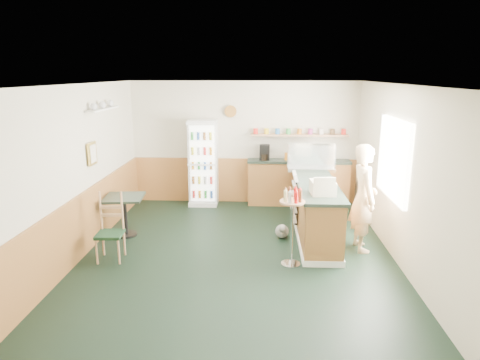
# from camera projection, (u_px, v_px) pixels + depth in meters

# --- Properties ---
(ground) EXTENTS (6.00, 6.00, 0.00)m
(ground) POSITION_uv_depth(u_px,v_px,m) (237.00, 255.00, 6.93)
(ground) COLOR black
(ground) RESTS_ON ground
(room_envelope) EXTENTS (5.04, 6.02, 2.72)m
(room_envelope) POSITION_uv_depth(u_px,v_px,m) (226.00, 154.00, 7.28)
(room_envelope) COLOR beige
(room_envelope) RESTS_ON ground
(service_counter) EXTENTS (0.68, 3.01, 1.01)m
(service_counter) POSITION_uv_depth(u_px,v_px,m) (314.00, 209.00, 7.79)
(service_counter) COLOR #AA6E37
(service_counter) RESTS_ON ground
(back_counter) EXTENTS (2.24, 0.42, 1.69)m
(back_counter) POSITION_uv_depth(u_px,v_px,m) (298.00, 181.00, 9.45)
(back_counter) COLOR #AA6E37
(back_counter) RESTS_ON ground
(drinks_fridge) EXTENTS (0.62, 0.53, 1.89)m
(drinks_fridge) POSITION_uv_depth(u_px,v_px,m) (203.00, 163.00, 9.40)
(drinks_fridge) COLOR white
(drinks_fridge) RESTS_ON ground
(display_case) EXTENTS (0.91, 0.48, 0.52)m
(display_case) POSITION_uv_depth(u_px,v_px,m) (311.00, 157.00, 8.34)
(display_case) COLOR silver
(display_case) RESTS_ON service_counter
(cash_register) EXTENTS (0.39, 0.41, 0.21)m
(cash_register) POSITION_uv_depth(u_px,v_px,m) (323.00, 188.00, 6.70)
(cash_register) COLOR beige
(cash_register) RESTS_ON service_counter
(shopkeeper) EXTENTS (0.48, 0.63, 1.77)m
(shopkeeper) POSITION_uv_depth(u_px,v_px,m) (363.00, 198.00, 6.95)
(shopkeeper) COLOR tan
(shopkeeper) RESTS_ON ground
(condiment_stand) EXTENTS (0.38, 0.38, 1.19)m
(condiment_stand) POSITION_uv_depth(u_px,v_px,m) (292.00, 215.00, 6.38)
(condiment_stand) COLOR silver
(condiment_stand) RESTS_ON ground
(newspaper_rack) EXTENTS (0.09, 0.46, 0.91)m
(newspaper_rack) POSITION_uv_depth(u_px,v_px,m) (295.00, 197.00, 7.70)
(newspaper_rack) COLOR black
(newspaper_rack) RESTS_ON ground
(cafe_table) EXTENTS (0.73, 0.73, 0.73)m
(cafe_table) POSITION_uv_depth(u_px,v_px,m) (125.00, 208.00, 7.63)
(cafe_table) COLOR black
(cafe_table) RESTS_ON ground
(cafe_chair) EXTENTS (0.42, 0.42, 1.06)m
(cafe_chair) POSITION_uv_depth(u_px,v_px,m) (111.00, 225.00, 6.70)
(cafe_chair) COLOR black
(cafe_chair) RESTS_ON ground
(dog_doorstop) EXTENTS (0.24, 0.31, 0.29)m
(dog_doorstop) POSITION_uv_depth(u_px,v_px,m) (282.00, 231.00, 7.59)
(dog_doorstop) COLOR gray
(dog_doorstop) RESTS_ON ground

